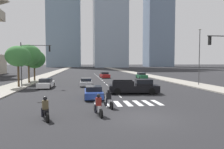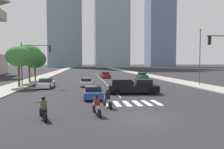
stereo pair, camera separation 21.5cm
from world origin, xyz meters
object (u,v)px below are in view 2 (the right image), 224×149
Objects in this scene: street_tree_second at (29,55)px; motorcycle_third at (97,107)px; sedan_red_4 at (105,75)px; traffic_signal_far at (32,57)px; sedan_blue_2 at (93,92)px; street_lamp_east at (200,53)px; motorcycle_trailing at (43,110)px; street_tree_nearest at (18,56)px; sedan_white_0 at (46,83)px; motorcycle_lead at (107,100)px; street_tree_third at (35,59)px; pickup_truck at (136,87)px; sedan_silver_1 at (86,82)px; sedan_green_3 at (142,76)px.

motorcycle_third is at bearing -66.73° from street_tree_second.
sedan_red_4 is 0.75× the size of traffic_signal_far.
sedan_blue_2 is 0.51× the size of street_lamp_east.
motorcycle_trailing reaches higher than sedan_red_4.
street_tree_second is at bearing 90.00° from street_tree_nearest.
motorcycle_lead is at bearing -150.91° from sedan_white_0.
motorcycle_lead is 0.47× the size of sedan_blue_2.
street_tree_third is (-0.00, 4.31, -0.56)m from street_tree_second.
motorcycle_trailing is 0.33× the size of traffic_signal_far.
street_lamp_east is at bearing -87.76° from sedan_white_0.
motorcycle_lead is at bearing -62.32° from street_tree_second.
motorcycle_third is 0.32× the size of street_tree_second.
motorcycle_lead is at bearing -138.46° from street_lamp_east.
pickup_truck is 1.23× the size of sedan_red_4.
sedan_silver_1 is at bearing -27.75° from street_tree_second.
sedan_silver_1 is at bearing -44.12° from street_tree_third.
motorcycle_lead is 0.44× the size of sedan_silver_1.
motorcycle_lead reaches higher than sedan_silver_1.
motorcycle_trailing is 36.79m from sedan_red_4.
pickup_truck is 1.01× the size of street_tree_nearest.
street_tree_nearest is at bearing -90.00° from street_tree_second.
street_tree_nearest is 5.97m from street_tree_second.
pickup_truck is at bearing -59.59° from motorcycle_trailing.
street_tree_nearest is at bearing -90.00° from street_tree_third.
motorcycle_lead is 0.36× the size of street_tree_nearest.
sedan_silver_1 is 0.80× the size of street_tree_third.
sedan_red_4 is (-8.12, 3.10, -0.00)m from sedan_green_3.
traffic_signal_far is (-4.87, 18.40, 3.90)m from motorcycle_trailing.
sedan_green_3 is 25.46m from traffic_signal_far.
sedan_red_4 is at bearing -110.24° from sedan_green_3.
pickup_truck is 0.90× the size of street_tree_second.
street_lamp_east reaches higher than traffic_signal_far.
traffic_signal_far is (-8.33, 10.70, 3.90)m from sedan_blue_2.
sedan_silver_1 is 8.76m from traffic_signal_far.
motorcycle_lead is 0.46× the size of sedan_white_0.
motorcycle_third is at bearing -157.19° from sedan_white_0.
street_tree_nearest is (-10.19, 17.74, 3.92)m from motorcycle_third.
street_tree_nearest is at bearing 0.76° from motorcycle_trailing.
street_tree_second is (0.00, 5.96, 0.34)m from street_tree_nearest.
sedan_green_3 reaches higher than sedan_blue_2.
traffic_signal_far reaches higher than pickup_truck.
pickup_truck is (4.14, 7.18, 0.23)m from motorcycle_lead.
street_tree_third is (-4.00, 11.27, 3.66)m from sedan_white_0.
sedan_white_0 is 0.95× the size of sedan_red_4.
street_tree_second reaches higher than motorcycle_trailing.
sedan_silver_1 is 11.78m from street_tree_second.
sedan_red_4 is at bearing -13.92° from sedan_silver_1.
traffic_signal_far is 25.39m from street_lamp_east.
sedan_green_3 is 24.43m from street_tree_second.
sedan_blue_2 is 19.97m from street_tree_second.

